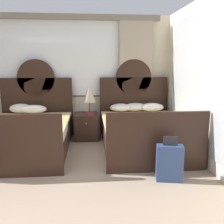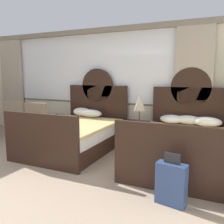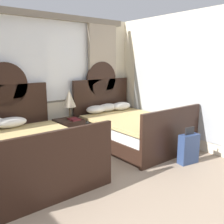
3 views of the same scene
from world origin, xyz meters
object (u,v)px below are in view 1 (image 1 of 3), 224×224
object	(u,v)px
bed_near_mirror	(142,130)
suitcase_on_floor	(169,163)
nightstand_between_beds	(86,126)
table_lamp_on_nightstand	(89,94)
book_on_nightstand	(90,114)
bed_near_window	(27,133)

from	to	relation	value
bed_near_mirror	suitcase_on_floor	distance (m)	1.43
nightstand_between_beds	table_lamp_on_nightstand	distance (m)	0.71
bed_near_mirror	nightstand_between_beds	distance (m)	1.28
bed_near_mirror	book_on_nightstand	size ratio (longest dim) A/B	8.33
suitcase_on_floor	book_on_nightstand	bearing A→B (deg)	119.25
bed_near_window	book_on_nightstand	world-z (taller)	bed_near_window
book_on_nightstand	bed_near_mirror	bearing A→B (deg)	-28.85
book_on_nightstand	nightstand_between_beds	bearing A→B (deg)	127.96
table_lamp_on_nightstand	suitcase_on_floor	bearing A→B (deg)	-62.62
bed_near_window	bed_near_mirror	world-z (taller)	same
suitcase_on_floor	bed_near_window	bearing A→B (deg)	148.30
table_lamp_on_nightstand	bed_near_window	bearing A→B (deg)	-147.80
book_on_nightstand	suitcase_on_floor	xyz separation A→B (m)	(1.11, -1.98, -0.32)
bed_near_mirror	book_on_nightstand	bearing A→B (deg)	151.15
bed_near_mirror	book_on_nightstand	xyz separation A→B (m)	(-1.01, 0.56, 0.23)
table_lamp_on_nightstand	suitcase_on_floor	size ratio (longest dim) A/B	0.93
bed_near_window	table_lamp_on_nightstand	bearing A→B (deg)	32.20
bed_near_window	bed_near_mirror	bearing A→B (deg)	0.28
bed_near_mirror	table_lamp_on_nightstand	world-z (taller)	bed_near_mirror
nightstand_between_beds	suitcase_on_floor	bearing A→B (deg)	-60.29
bed_near_mirror	nightstand_between_beds	xyz separation A→B (m)	(-1.09, 0.66, -0.07)
nightstand_between_beds	bed_near_window	bearing A→B (deg)	-148.58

